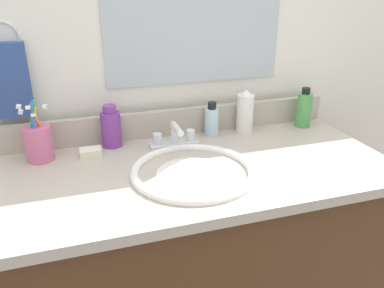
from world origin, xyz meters
The scene contains 14 objects.
vanity_cabinet centered at (0.00, 0.00, 0.37)m, with size 1.11×0.49×0.74m, color #4C2D19.
countertop centered at (0.00, 0.00, 0.75)m, with size 1.16×0.54×0.03m, color #B2A899.
backsplash centered at (0.00, 0.26, 0.81)m, with size 1.16×0.02×0.09m, color #B2A899.
back_wall centered at (0.00, 0.32, 0.65)m, with size 2.26×0.04×1.30m, color white.
towel_ring centered at (-0.48, 0.30, 1.11)m, with size 0.10×0.10×0.01m, color silver.
hand_towel centered at (-0.48, 0.28, 0.99)m, with size 0.11×0.04×0.22m, color #334C8C.
sink_basin centered at (-0.01, -0.04, 0.74)m, with size 0.35×0.35×0.11m.
faucet centered at (-0.01, 0.15, 0.80)m, with size 0.16×0.10×0.08m.
bottle_toner_green centered at (0.48, 0.19, 0.83)m, with size 0.05×0.05×0.14m.
bottle_cream_purple centered at (-0.20, 0.22, 0.83)m, with size 0.06×0.06×0.14m.
bottle_lotion_white centered at (0.25, 0.21, 0.84)m, with size 0.06×0.06×0.15m.
bottle_gel_clear centered at (0.13, 0.21, 0.82)m, with size 0.05×0.05×0.12m.
cup_pink centered at (-0.42, 0.18, 0.82)m, with size 0.08×0.09×0.18m.
soap_bar centered at (-0.28, 0.16, 0.78)m, with size 0.06×0.04×0.02m, color white.
Camera 1 is at (-0.30, -0.94, 1.26)m, focal length 35.87 mm.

